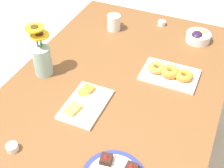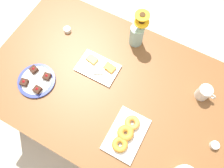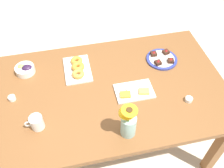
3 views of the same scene
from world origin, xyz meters
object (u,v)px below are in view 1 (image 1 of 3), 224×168
cheese_platter (85,103)px  dining_table (112,103)px  grape_bowl (198,37)px  jam_cup_honey (12,147)px  flower_vase (42,58)px  croissant_platter (170,73)px  coffee_mug (114,22)px  jam_cup_berry (162,23)px

cheese_platter → dining_table: bearing=-27.5°
dining_table → grape_bowl: bearing=-25.9°
jam_cup_honey → flower_vase: (0.46, 0.15, 0.08)m
dining_table → croissant_platter: croissant_platter is taller
coffee_mug → flower_vase: (-0.52, 0.16, 0.04)m
dining_table → croissant_platter: 0.33m
croissant_platter → jam_cup_honey: bearing=147.1°
dining_table → jam_cup_honey: 0.53m
flower_vase → jam_cup_honey: bearing=-162.2°
croissant_platter → jam_cup_berry: size_ratio=5.83×
dining_table → croissant_platter: (0.21, -0.22, 0.11)m
jam_cup_honey → jam_cup_berry: (1.15, -0.26, 0.00)m
croissant_platter → jam_cup_honey: croissant_platter is taller
coffee_mug → croissant_platter: coffee_mug is taller
cheese_platter → flower_vase: 0.33m
croissant_platter → flower_vase: bearing=111.0°
dining_table → grape_bowl: grape_bowl is taller
grape_bowl → jam_cup_berry: 0.26m
coffee_mug → jam_cup_honey: (-0.98, 0.01, -0.03)m
cheese_platter → croissant_platter: size_ratio=0.93×
coffee_mug → cheese_platter: size_ratio=0.44×
grape_bowl → flower_vase: size_ratio=0.53×
croissant_platter → flower_vase: (-0.23, 0.59, 0.07)m
grape_bowl → flower_vase: flower_vase is taller
croissant_platter → dining_table: bearing=133.4°
croissant_platter → jam_cup_honey: size_ratio=5.83×
croissant_platter → jam_cup_honey: 0.82m
dining_table → grape_bowl: size_ratio=11.49×
coffee_mug → flower_vase: 0.55m
grape_bowl → jam_cup_honey: (-1.06, 0.50, -0.01)m
dining_table → croissant_platter: bearing=-46.6°
croissant_platter → jam_cup_honey: (-0.68, 0.44, -0.01)m
cheese_platter → jam_cup_berry: bearing=-8.1°
dining_table → jam_cup_berry: 0.68m
dining_table → jam_cup_honey: jam_cup_honey is taller
jam_cup_berry → flower_vase: bearing=149.2°
coffee_mug → cheese_platter: 0.66m
coffee_mug → cheese_platter: (-0.65, -0.14, -0.04)m
cheese_platter → croissant_platter: bearing=-40.2°
cheese_platter → jam_cup_berry: (0.81, -0.11, 0.00)m
grape_bowl → coffee_mug: bearing=98.8°
dining_table → jam_cup_berry: (0.67, -0.04, 0.10)m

